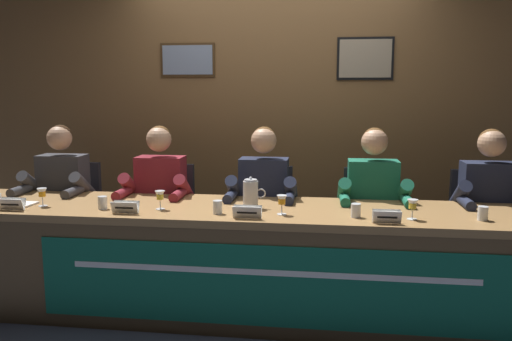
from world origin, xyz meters
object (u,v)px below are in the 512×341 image
(chair_center, at_px, (266,227))
(chair_left, at_px, (167,223))
(nameplate_left, at_px, (125,207))
(conference_table, at_px, (254,245))
(document_stack_far_left, at_px, (19,204))
(nameplate_center, at_px, (247,212))
(nameplate_right, at_px, (387,217))
(water_cup_left, at_px, (103,203))
(panelist_far_left, at_px, (59,192))
(juice_glass_left, at_px, (160,196))
(panelist_center, at_px, (263,198))
(juice_glass_right, at_px, (413,206))
(panelist_far_right, at_px, (491,204))
(water_cup_right, at_px, (356,211))
(water_cup_center, at_px, (218,208))
(water_pitcher_central, at_px, (251,194))
(nameplate_far_left, at_px, (12,204))
(juice_glass_center, at_px, (282,201))
(panelist_left, at_px, (158,195))
(chair_far_right, at_px, (479,234))
(chair_far_left, at_px, (73,220))
(juice_glass_far_left, at_px, (42,194))
(water_cup_far_right, at_px, (483,214))
(panelist_right, at_px, (373,201))
(chair_right, at_px, (370,231))

(chair_center, bearing_deg, chair_left, 180.00)
(chair_left, bearing_deg, nameplate_left, -89.98)
(conference_table, distance_m, document_stack_far_left, 1.64)
(nameplate_center, distance_m, nameplate_right, 0.83)
(chair_left, relative_size, water_cup_left, 10.79)
(panelist_far_left, bearing_deg, juice_glass_left, -27.12)
(nameplate_left, bearing_deg, panelist_center, 38.76)
(juice_glass_right, relative_size, panelist_far_right, 0.10)
(chair_center, distance_m, water_cup_right, 1.04)
(conference_table, bearing_deg, panelist_far_left, 162.97)
(water_cup_center, height_order, document_stack_far_left, water_cup_center)
(panelist_far_right, height_order, water_pitcher_central, panelist_far_right)
(nameplate_left, bearing_deg, juice_glass_left, 36.76)
(nameplate_far_left, xyz_separation_m, panelist_center, (1.57, 0.65, -0.05))
(juice_glass_center, bearing_deg, water_cup_left, -179.92)
(nameplate_left, bearing_deg, panelist_left, 90.03)
(conference_table, relative_size, nameplate_far_left, 24.75)
(chair_center, xyz_separation_m, nameplate_center, (-0.01, -0.87, 0.33))
(water_cup_center, height_order, chair_far_right, chair_far_right)
(chair_far_left, relative_size, chair_far_right, 1.00)
(nameplate_left, height_order, chair_far_right, chair_far_right)
(chair_left, height_order, chair_center, same)
(nameplate_center, xyz_separation_m, panelist_far_right, (1.62, 0.67, -0.05))
(panelist_far_right, bearing_deg, juice_glass_right, -137.95)
(chair_left, distance_m, nameplate_left, 0.90)
(juice_glass_right, bearing_deg, panelist_far_left, 167.65)
(panelist_far_left, distance_m, chair_far_right, 3.22)
(juice_glass_far_left, relative_size, nameplate_center, 0.71)
(conference_table, xyz_separation_m, chair_center, (-0.00, 0.69, -0.06))
(chair_left, distance_m, document_stack_far_left, 1.12)
(water_cup_far_right, bearing_deg, water_cup_right, -178.29)
(panelist_far_left, bearing_deg, panelist_right, 0.00)
(water_cup_left, height_order, chair_center, chair_center)
(panelist_right, xyz_separation_m, panelist_far_right, (0.80, 0.00, 0.00))
(chair_center, bearing_deg, juice_glass_right, -38.07)
(chair_far_left, distance_m, panelist_left, 0.87)
(juice_glass_right, bearing_deg, chair_far_right, 50.71)
(nameplate_right, bearing_deg, chair_far_right, 48.00)
(nameplate_right, relative_size, water_pitcher_central, 0.78)
(chair_far_left, height_order, nameplate_left, chair_far_left)
(juice_glass_left, relative_size, nameplate_center, 0.71)
(panelist_far_left, height_order, chair_right, panelist_far_left)
(conference_table, xyz_separation_m, juice_glass_far_left, (-1.43, -0.03, 0.31))
(chair_center, height_order, water_cup_center, chair_center)
(conference_table, xyz_separation_m, juice_glass_left, (-0.62, -0.01, 0.31))
(juice_glass_far_left, relative_size, water_pitcher_central, 0.59)
(nameplate_left, xyz_separation_m, panelist_right, (1.60, 0.64, -0.05))
(chair_right, distance_m, water_pitcher_central, 1.09)
(chair_left, xyz_separation_m, juice_glass_left, (0.18, -0.70, 0.37))
(chair_center, xyz_separation_m, chair_far_right, (1.60, 0.00, 0.00))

